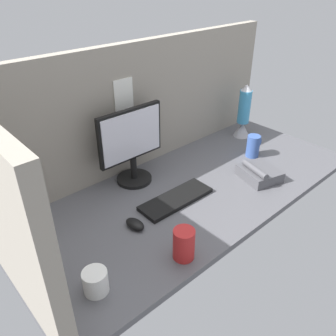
{
  "coord_description": "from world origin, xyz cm",
  "views": [
    {
      "loc": [
        -105.24,
        -99.05,
        97.89
      ],
      "look_at": [
        -6.98,
        0.0,
        14.0
      ],
      "focal_mm": 37.02,
      "sensor_mm": 36.0,
      "label": 1
    }
  ],
  "objects_px": {
    "monitor": "(132,144)",
    "mug_red_plastic": "(184,244)",
    "keyboard": "(176,199)",
    "mug_ceramic_white": "(96,282)",
    "mouse": "(135,224)",
    "mug_ceramic_blue": "(253,146)",
    "lava_lamp": "(243,115)",
    "desk_phone": "(259,173)"
  },
  "relations": [
    {
      "from": "mouse",
      "to": "lava_lamp",
      "type": "bearing_deg",
      "value": 7.07
    },
    {
      "from": "keyboard",
      "to": "mug_ceramic_white",
      "type": "distance_m",
      "value": 0.59
    },
    {
      "from": "monitor",
      "to": "lava_lamp",
      "type": "relative_size",
      "value": 1.14
    },
    {
      "from": "keyboard",
      "to": "mug_red_plastic",
      "type": "height_order",
      "value": "mug_red_plastic"
    },
    {
      "from": "mug_red_plastic",
      "to": "lava_lamp",
      "type": "xyz_separation_m",
      "value": [
        1.02,
        0.52,
        0.08
      ]
    },
    {
      "from": "mouse",
      "to": "mug_red_plastic",
      "type": "xyz_separation_m",
      "value": [
        0.03,
        -0.26,
        0.05
      ]
    },
    {
      "from": "mug_ceramic_blue",
      "to": "monitor",
      "type": "bearing_deg",
      "value": 159.02
    },
    {
      "from": "mouse",
      "to": "mug_ceramic_white",
      "type": "bearing_deg",
      "value": -156.26
    },
    {
      "from": "mug_ceramic_white",
      "to": "lava_lamp",
      "type": "distance_m",
      "value": 1.43
    },
    {
      "from": "mug_red_plastic",
      "to": "mug_ceramic_blue",
      "type": "bearing_deg",
      "value": 19.7
    },
    {
      "from": "mug_ceramic_blue",
      "to": "desk_phone",
      "type": "height_order",
      "value": "mug_ceramic_blue"
    },
    {
      "from": "mug_red_plastic",
      "to": "lava_lamp",
      "type": "height_order",
      "value": "lava_lamp"
    },
    {
      "from": "keyboard",
      "to": "mouse",
      "type": "xyz_separation_m",
      "value": [
        -0.26,
        -0.02,
        0.01
      ]
    },
    {
      "from": "keyboard",
      "to": "desk_phone",
      "type": "xyz_separation_m",
      "value": [
        0.46,
        -0.14,
        0.02
      ]
    },
    {
      "from": "monitor",
      "to": "mug_red_plastic",
      "type": "bearing_deg",
      "value": -108.37
    },
    {
      "from": "mug_red_plastic",
      "to": "mug_ceramic_blue",
      "type": "height_order",
      "value": "same"
    },
    {
      "from": "mouse",
      "to": "desk_phone",
      "type": "height_order",
      "value": "desk_phone"
    },
    {
      "from": "monitor",
      "to": "lava_lamp",
      "type": "height_order",
      "value": "monitor"
    },
    {
      "from": "mug_ceramic_blue",
      "to": "keyboard",
      "type": "bearing_deg",
      "value": -177.74
    },
    {
      "from": "monitor",
      "to": "mug_ceramic_blue",
      "type": "bearing_deg",
      "value": -20.98
    },
    {
      "from": "mug_red_plastic",
      "to": "mug_ceramic_blue",
      "type": "distance_m",
      "value": 0.91
    },
    {
      "from": "keyboard",
      "to": "mug_ceramic_blue",
      "type": "bearing_deg",
      "value": 2.97
    },
    {
      "from": "mug_ceramic_blue",
      "to": "lava_lamp",
      "type": "height_order",
      "value": "lava_lamp"
    },
    {
      "from": "mouse",
      "to": "lava_lamp",
      "type": "distance_m",
      "value": 1.1
    },
    {
      "from": "mug_ceramic_blue",
      "to": "mug_red_plastic",
      "type": "bearing_deg",
      "value": -160.3
    },
    {
      "from": "monitor",
      "to": "desk_phone",
      "type": "xyz_separation_m",
      "value": [
        0.49,
        -0.43,
        -0.18
      ]
    },
    {
      "from": "keyboard",
      "to": "mug_ceramic_white",
      "type": "relative_size",
      "value": 4.23
    },
    {
      "from": "keyboard",
      "to": "lava_lamp",
      "type": "distance_m",
      "value": 0.84
    },
    {
      "from": "mouse",
      "to": "mug_ceramic_white",
      "type": "relative_size",
      "value": 1.1
    },
    {
      "from": "mouse",
      "to": "desk_phone",
      "type": "bearing_deg",
      "value": -16.23
    },
    {
      "from": "keyboard",
      "to": "lava_lamp",
      "type": "bearing_deg",
      "value": 17.05
    },
    {
      "from": "lava_lamp",
      "to": "monitor",
      "type": "bearing_deg",
      "value": 176.78
    },
    {
      "from": "keyboard",
      "to": "desk_phone",
      "type": "bearing_deg",
      "value": -16.8
    },
    {
      "from": "monitor",
      "to": "mouse",
      "type": "bearing_deg",
      "value": -126.19
    },
    {
      "from": "mug_ceramic_blue",
      "to": "lava_lamp",
      "type": "xyz_separation_m",
      "value": [
        0.17,
        0.21,
        0.08
      ]
    },
    {
      "from": "monitor",
      "to": "lava_lamp",
      "type": "bearing_deg",
      "value": -3.22
    },
    {
      "from": "mouse",
      "to": "desk_phone",
      "type": "xyz_separation_m",
      "value": [
        0.71,
        -0.12,
        0.01
      ]
    },
    {
      "from": "monitor",
      "to": "mug_ceramic_white",
      "type": "relative_size",
      "value": 4.44
    },
    {
      "from": "mug_ceramic_white",
      "to": "mouse",
      "type": "bearing_deg",
      "value": 30.25
    },
    {
      "from": "lava_lamp",
      "to": "mug_ceramic_blue",
      "type": "bearing_deg",
      "value": -128.73
    },
    {
      "from": "mug_red_plastic",
      "to": "lava_lamp",
      "type": "relative_size",
      "value": 0.38
    },
    {
      "from": "mouse",
      "to": "mug_ceramic_blue",
      "type": "relative_size",
      "value": 0.75
    }
  ]
}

